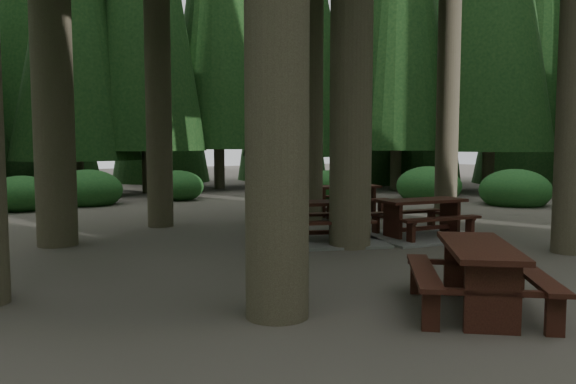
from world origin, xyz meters
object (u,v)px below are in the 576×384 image
picnic_table_d (345,196)px  picnic_table_a (422,224)px  picnic_table_e (478,267)px  picnic_table_c (320,227)px

picnic_table_d → picnic_table_a: bearing=-91.2°
picnic_table_d → picnic_table_e: size_ratio=0.91×
picnic_table_c → picnic_table_e: bearing=-82.1°
picnic_table_c → picnic_table_e: 5.32m
picnic_table_a → picnic_table_d: picnic_table_d is taller
picnic_table_c → picnic_table_e: (-1.24, -5.17, 0.26)m
picnic_table_e → picnic_table_a: bearing=1.2°
picnic_table_c → picnic_table_d: size_ratio=1.37×
picnic_table_c → picnic_table_d: 4.58m
picnic_table_a → picnic_table_c: size_ratio=0.88×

